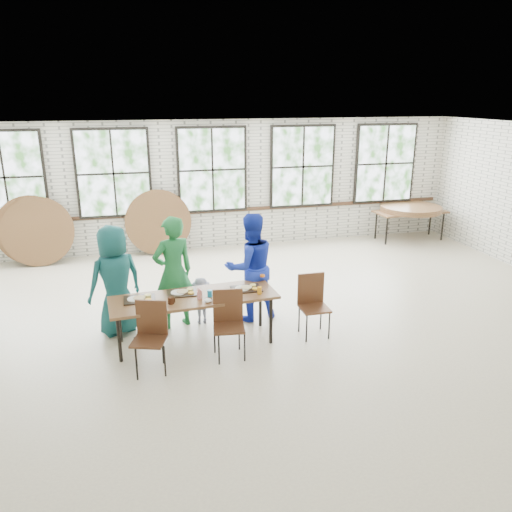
{
  "coord_description": "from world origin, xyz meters",
  "views": [
    {
      "loc": [
        -1.91,
        -6.99,
        3.52
      ],
      "look_at": [
        0.0,
        0.4,
        1.05
      ],
      "focal_mm": 35.0,
      "sensor_mm": 36.0,
      "label": 1
    }
  ],
  "objects_px": {
    "dining_table": "(194,300)",
    "chair_near_right": "(228,318)",
    "chair_near_left": "(150,330)",
    "storage_table": "(410,213)"
  },
  "relations": [
    {
      "from": "dining_table",
      "to": "chair_near_right",
      "type": "distance_m",
      "value": 0.63
    },
    {
      "from": "chair_near_left",
      "to": "dining_table",
      "type": "bearing_deg",
      "value": 60.66
    },
    {
      "from": "dining_table",
      "to": "storage_table",
      "type": "distance_m",
      "value": 7.35
    },
    {
      "from": "chair_near_left",
      "to": "storage_table",
      "type": "xyz_separation_m",
      "value": [
        6.69,
        4.78,
        0.13
      ]
    },
    {
      "from": "chair_near_left",
      "to": "chair_near_right",
      "type": "xyz_separation_m",
      "value": [
        1.08,
        0.12,
        0.0
      ]
    },
    {
      "from": "chair_near_left",
      "to": "storage_table",
      "type": "bearing_deg",
      "value": 54.93
    },
    {
      "from": "dining_table",
      "to": "chair_near_left",
      "type": "distance_m",
      "value": 0.89
    },
    {
      "from": "chair_near_right",
      "to": "storage_table",
      "type": "relative_size",
      "value": 0.52
    },
    {
      "from": "chair_near_right",
      "to": "storage_table",
      "type": "bearing_deg",
      "value": 47.31
    },
    {
      "from": "dining_table",
      "to": "storage_table",
      "type": "relative_size",
      "value": 1.34
    }
  ]
}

